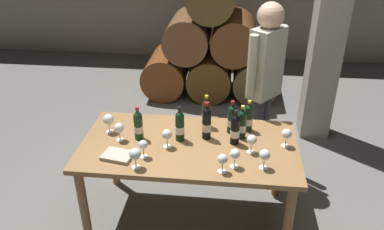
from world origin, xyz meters
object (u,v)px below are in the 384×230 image
object	(u,v)px
wine_bottle_1	(232,119)
wine_bottle_6	(242,124)
wine_glass_4	(223,160)
wine_glass_6	(135,154)
wine_bottle_5	(206,113)
wine_glass_2	(287,134)
wine_glass_1	(119,128)
wine_glass_9	(235,155)
dining_table	(189,153)
sommelier_presenting	(265,77)
wine_bottle_3	(248,118)
tasting_notebook	(118,156)
wine_bottle_7	(138,125)
wine_glass_0	(265,155)
wine_glass_3	(252,140)
wine_glass_5	(143,145)
wine_glass_8	(167,135)
wine_glass_7	(108,120)
wine_bottle_0	(235,129)
wine_bottle_2	(207,123)
wine_bottle_4	(180,126)

from	to	relation	value
wine_bottle_1	wine_bottle_6	distance (m)	0.11
wine_glass_4	wine_glass_6	size ratio (longest dim) A/B	0.92
wine_bottle_5	wine_glass_2	xyz separation A→B (m)	(0.64, -0.24, -0.02)
wine_glass_1	wine_glass_9	distance (m)	0.95
dining_table	sommelier_presenting	size ratio (longest dim) A/B	0.99
wine_glass_2	wine_glass_4	bearing A→B (deg)	-140.94
wine_bottle_3	tasting_notebook	xyz separation A→B (m)	(-0.97, -0.50, -0.11)
wine_bottle_6	wine_bottle_7	size ratio (longest dim) A/B	1.02
wine_glass_0	wine_glass_6	size ratio (longest dim) A/B	0.96
wine_glass_3	wine_glass_9	size ratio (longest dim) A/B	1.01
wine_glass_3	wine_bottle_3	bearing A→B (deg)	93.56
wine_glass_3	wine_glass_5	xyz separation A→B (m)	(-0.80, -0.15, -0.01)
wine_bottle_3	wine_glass_8	world-z (taller)	wine_bottle_3
wine_glass_1	wine_glass_7	size ratio (longest dim) A/B	0.94
wine_bottle_0	wine_glass_4	bearing A→B (deg)	-101.85
dining_table	wine_glass_6	size ratio (longest dim) A/B	10.63
wine_bottle_3	tasting_notebook	size ratio (longest dim) A/B	1.25
wine_bottle_6	wine_bottle_7	world-z (taller)	wine_bottle_6
wine_bottle_0	tasting_notebook	world-z (taller)	wine_bottle_0
wine_glass_1	tasting_notebook	distance (m)	0.26
wine_bottle_2	wine_glass_7	xyz separation A→B (m)	(-0.80, 0.01, -0.02)
wine_glass_2	dining_table	bearing A→B (deg)	-176.24
dining_table	wine_bottle_6	world-z (taller)	wine_bottle_6
wine_bottle_2	sommelier_presenting	size ratio (longest dim) A/B	0.19
wine_bottle_1	wine_glass_0	distance (m)	0.53
wine_bottle_1	sommelier_presenting	world-z (taller)	sommelier_presenting
wine_bottle_1	sommelier_presenting	xyz separation A→B (m)	(0.28, 0.53, 0.16)
wine_bottle_6	tasting_notebook	world-z (taller)	wine_bottle_6
wine_bottle_2	wine_glass_5	size ratio (longest dim) A/B	2.23
wine_bottle_0	wine_bottle_4	size ratio (longest dim) A/B	0.99
wine_glass_1	wine_glass_7	bearing A→B (deg)	136.18
wine_bottle_1	wine_glass_7	size ratio (longest dim) A/B	1.76
wine_bottle_7	wine_glass_7	size ratio (longest dim) A/B	1.74
wine_glass_3	wine_glass_9	distance (m)	0.24
wine_bottle_2	wine_glass_3	size ratio (longest dim) A/B	2.12
wine_bottle_2	wine_bottle_1	bearing A→B (deg)	30.11
wine_glass_0	wine_glass_2	distance (m)	0.36
wine_bottle_7	wine_glass_3	world-z (taller)	wine_bottle_7
wine_bottle_0	wine_glass_1	bearing A→B (deg)	-176.54
wine_bottle_6	wine_bottle_0	bearing A→B (deg)	-119.39
dining_table	tasting_notebook	world-z (taller)	tasting_notebook
wine_glass_8	wine_glass_9	distance (m)	0.56
dining_table	wine_glass_9	size ratio (longest dim) A/B	11.40
wine_bottle_4	wine_bottle_7	distance (m)	0.33
wine_glass_1	wine_bottle_3	bearing A→B (deg)	14.81
wine_glass_0	tasting_notebook	xyz separation A→B (m)	(-1.07, 0.02, -0.09)
wine_bottle_4	wine_glass_8	distance (m)	0.14
wine_glass_2	wine_glass_3	world-z (taller)	wine_glass_2
wine_bottle_7	wine_glass_0	distance (m)	1.02
wine_bottle_6	wine_glass_7	distance (m)	1.08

